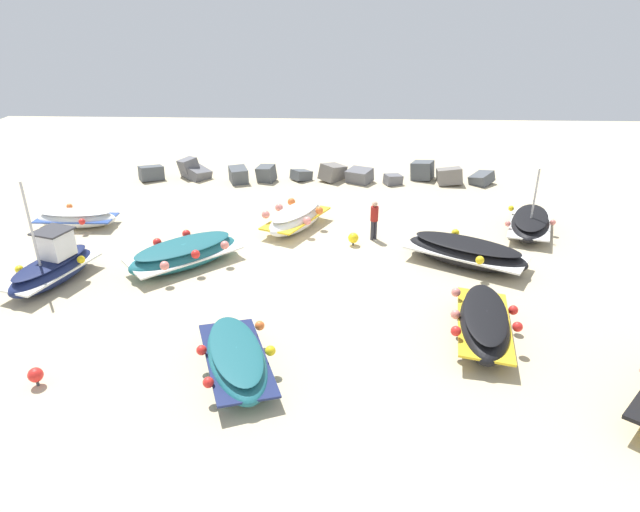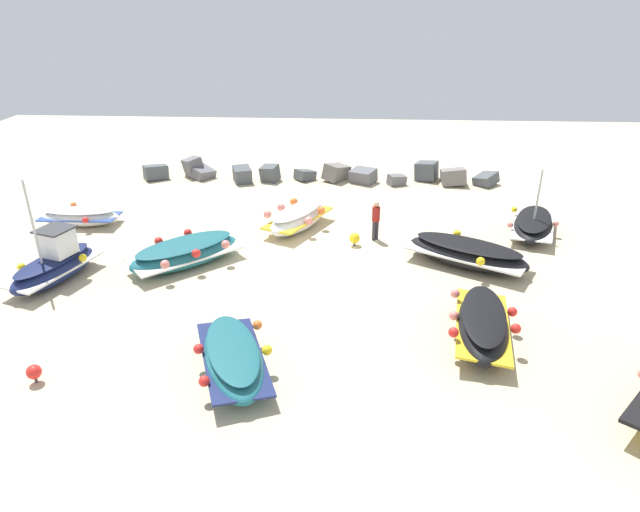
{
  "view_description": "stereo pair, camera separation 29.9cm",
  "coord_description": "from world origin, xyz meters",
  "px_view_note": "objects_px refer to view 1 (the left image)",
  "views": [
    {
      "loc": [
        1.47,
        -19.11,
        9.15
      ],
      "look_at": [
        0.75,
        -1.68,
        0.9
      ],
      "focal_mm": 31.25,
      "sensor_mm": 36.0,
      "label": 1
    },
    {
      "loc": [
        1.77,
        -19.1,
        9.15
      ],
      "look_at": [
        0.75,
        -1.68,
        0.9
      ],
      "focal_mm": 31.25,
      "sensor_mm": 36.0,
      "label": 2
    }
  ],
  "objects_px": {
    "fishing_boat_2": "(76,218)",
    "person_walking": "(374,218)",
    "fishing_boat_1": "(296,218)",
    "mooring_buoy_0": "(353,238)",
    "fishing_boat_7": "(466,252)",
    "fishing_boat_5": "(236,358)",
    "fishing_boat_4": "(184,254)",
    "mooring_buoy_1": "(36,375)",
    "fishing_boat_0": "(484,323)",
    "fishing_boat_6": "(52,267)",
    "fishing_boat_3": "(530,223)"
  },
  "relations": [
    {
      "from": "fishing_boat_2",
      "to": "person_walking",
      "type": "bearing_deg",
      "value": 174.8
    },
    {
      "from": "fishing_boat_1",
      "to": "mooring_buoy_0",
      "type": "height_order",
      "value": "fishing_boat_1"
    },
    {
      "from": "fishing_boat_7",
      "to": "fishing_boat_5",
      "type": "bearing_deg",
      "value": -107.47
    },
    {
      "from": "fishing_boat_4",
      "to": "mooring_buoy_1",
      "type": "distance_m",
      "value": 7.33
    },
    {
      "from": "fishing_boat_0",
      "to": "person_walking",
      "type": "bearing_deg",
      "value": 32.06
    },
    {
      "from": "fishing_boat_7",
      "to": "person_walking",
      "type": "distance_m",
      "value": 3.99
    },
    {
      "from": "fishing_boat_6",
      "to": "mooring_buoy_0",
      "type": "relative_size",
      "value": 7.19
    },
    {
      "from": "fishing_boat_1",
      "to": "fishing_boat_2",
      "type": "bearing_deg",
      "value": 117.43
    },
    {
      "from": "mooring_buoy_0",
      "to": "fishing_boat_4",
      "type": "bearing_deg",
      "value": -161.28
    },
    {
      "from": "person_walking",
      "to": "mooring_buoy_0",
      "type": "height_order",
      "value": "person_walking"
    },
    {
      "from": "fishing_boat_4",
      "to": "mooring_buoy_0",
      "type": "relative_size",
      "value": 8.0
    },
    {
      "from": "fishing_boat_0",
      "to": "fishing_boat_4",
      "type": "bearing_deg",
      "value": 76.48
    },
    {
      "from": "fishing_boat_1",
      "to": "fishing_boat_3",
      "type": "xyz_separation_m",
      "value": [
        9.87,
        0.04,
        -0.1
      ]
    },
    {
      "from": "fishing_boat_0",
      "to": "fishing_boat_7",
      "type": "relative_size",
      "value": 0.87
    },
    {
      "from": "fishing_boat_1",
      "to": "fishing_boat_4",
      "type": "bearing_deg",
      "value": 161.03
    },
    {
      "from": "fishing_boat_1",
      "to": "person_walking",
      "type": "bearing_deg",
      "value": -80.15
    },
    {
      "from": "fishing_boat_7",
      "to": "fishing_boat_2",
      "type": "bearing_deg",
      "value": -161.07
    },
    {
      "from": "fishing_boat_2",
      "to": "person_walking",
      "type": "height_order",
      "value": "person_walking"
    },
    {
      "from": "person_walking",
      "to": "mooring_buoy_1",
      "type": "distance_m",
      "value": 13.37
    },
    {
      "from": "fishing_boat_7",
      "to": "mooring_buoy_1",
      "type": "height_order",
      "value": "fishing_boat_7"
    },
    {
      "from": "fishing_boat_0",
      "to": "person_walking",
      "type": "distance_m",
      "value": 7.67
    },
    {
      "from": "fishing_boat_5",
      "to": "mooring_buoy_0",
      "type": "distance_m",
      "value": 8.96
    },
    {
      "from": "fishing_boat_0",
      "to": "fishing_boat_1",
      "type": "height_order",
      "value": "fishing_boat_1"
    },
    {
      "from": "fishing_boat_6",
      "to": "fishing_boat_7",
      "type": "xyz_separation_m",
      "value": [
        14.57,
        2.08,
        -0.14
      ]
    },
    {
      "from": "fishing_boat_3",
      "to": "fishing_boat_7",
      "type": "bearing_deg",
      "value": 153.19
    },
    {
      "from": "fishing_boat_0",
      "to": "fishing_boat_3",
      "type": "height_order",
      "value": "fishing_boat_3"
    },
    {
      "from": "fishing_boat_1",
      "to": "fishing_boat_6",
      "type": "xyz_separation_m",
      "value": [
        -8.0,
        -5.23,
        0.12
      ]
    },
    {
      "from": "fishing_boat_4",
      "to": "fishing_boat_3",
      "type": "bearing_deg",
      "value": 153.18
    },
    {
      "from": "fishing_boat_4",
      "to": "mooring_buoy_1",
      "type": "bearing_deg",
      "value": 31.98
    },
    {
      "from": "fishing_boat_0",
      "to": "fishing_boat_5",
      "type": "xyz_separation_m",
      "value": [
        -6.9,
        -1.91,
        -0.08
      ]
    },
    {
      "from": "fishing_boat_3",
      "to": "person_walking",
      "type": "height_order",
      "value": "fishing_boat_3"
    },
    {
      "from": "fishing_boat_2",
      "to": "fishing_boat_4",
      "type": "relative_size",
      "value": 0.8
    },
    {
      "from": "mooring_buoy_0",
      "to": "fishing_boat_1",
      "type": "bearing_deg",
      "value": 146.19
    },
    {
      "from": "fishing_boat_3",
      "to": "fishing_boat_6",
      "type": "height_order",
      "value": "fishing_boat_6"
    },
    {
      "from": "fishing_boat_1",
      "to": "mooring_buoy_0",
      "type": "xyz_separation_m",
      "value": [
        2.42,
        -1.62,
        -0.19
      ]
    },
    {
      "from": "fishing_boat_5",
      "to": "mooring_buoy_0",
      "type": "height_order",
      "value": "fishing_boat_5"
    },
    {
      "from": "fishing_boat_0",
      "to": "fishing_boat_7",
      "type": "xyz_separation_m",
      "value": [
        0.45,
        4.93,
        -0.01
      ]
    },
    {
      "from": "fishing_boat_0",
      "to": "fishing_boat_1",
      "type": "distance_m",
      "value": 10.14
    },
    {
      "from": "person_walking",
      "to": "mooring_buoy_0",
      "type": "relative_size",
      "value": 3.1
    },
    {
      "from": "fishing_boat_4",
      "to": "fishing_boat_6",
      "type": "height_order",
      "value": "fishing_boat_6"
    },
    {
      "from": "fishing_boat_6",
      "to": "person_walking",
      "type": "distance_m",
      "value": 12.04
    },
    {
      "from": "fishing_boat_6",
      "to": "mooring_buoy_1",
      "type": "relative_size",
      "value": 7.24
    },
    {
      "from": "fishing_boat_2",
      "to": "fishing_boat_3",
      "type": "relative_size",
      "value": 0.82
    },
    {
      "from": "fishing_boat_6",
      "to": "fishing_boat_2",
      "type": "bearing_deg",
      "value": 34.05
    },
    {
      "from": "fishing_boat_4",
      "to": "person_walking",
      "type": "bearing_deg",
      "value": 159.01
    },
    {
      "from": "fishing_boat_2",
      "to": "fishing_boat_7",
      "type": "distance_m",
      "value": 16.33
    },
    {
      "from": "fishing_boat_3",
      "to": "fishing_boat_6",
      "type": "bearing_deg",
      "value": 125.51
    },
    {
      "from": "person_walking",
      "to": "mooring_buoy_1",
      "type": "height_order",
      "value": "person_walking"
    },
    {
      "from": "fishing_boat_5",
      "to": "mooring_buoy_1",
      "type": "relative_size",
      "value": 7.8
    },
    {
      "from": "person_walking",
      "to": "mooring_buoy_1",
      "type": "relative_size",
      "value": 3.12
    }
  ]
}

